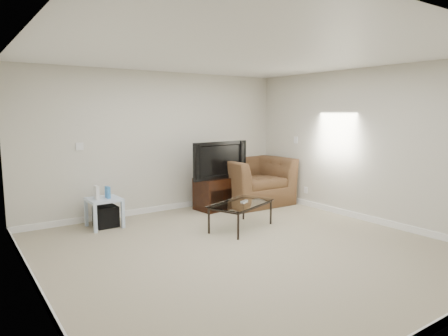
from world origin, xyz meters
TOP-DOWN VIEW (x-y plane):
  - floor at (0.00, 0.00)m, footprint 5.00×5.00m
  - ceiling at (0.00, 0.00)m, footprint 5.00×5.00m
  - wall_back at (0.00, 2.50)m, footprint 5.00×0.02m
  - wall_left at (-2.50, 0.00)m, footprint 0.02×5.00m
  - wall_right at (2.50, 0.00)m, footprint 0.02×5.00m
  - plate_back at (-1.40, 2.49)m, footprint 0.12×0.02m
  - plate_right_switch at (2.49, 1.60)m, footprint 0.02×0.09m
  - plate_right_outlet at (2.49, 1.30)m, footprint 0.02×0.08m
  - tv_stand at (0.90, 2.05)m, footprint 0.76×0.56m
  - dvd_player at (0.90, 2.01)m, footprint 0.41×0.31m
  - television at (0.90, 2.02)m, footprint 1.11×0.30m
  - side_table at (-1.19, 2.05)m, footprint 0.49×0.49m
  - subwoofer at (-1.16, 2.07)m, footprint 0.33×0.33m
  - game_console at (-1.30, 2.03)m, footprint 0.05×0.15m
  - game_case at (-1.13, 2.03)m, footprint 0.05×0.13m
  - recliner at (1.76, 2.05)m, footprint 1.41×0.94m
  - coffee_table at (0.52, 0.76)m, footprint 1.18×0.92m
  - remote at (0.60, 0.79)m, footprint 0.17×0.11m

SIDE VIEW (x-z plane):
  - floor at x=0.00m, z-range 0.00..0.00m
  - subwoofer at x=-1.16m, z-range 0.00..0.33m
  - coffee_table at x=0.52m, z-range 0.00..0.41m
  - side_table at x=-1.19m, z-range 0.00..0.46m
  - tv_stand at x=0.90m, z-range 0.00..0.59m
  - plate_right_outlet at x=2.49m, z-range 0.24..0.36m
  - remote at x=0.60m, z-range 0.41..0.43m
  - dvd_player at x=0.90m, z-range 0.47..0.52m
  - game_case at x=-1.13m, z-range 0.46..0.64m
  - game_console at x=-1.30m, z-range 0.46..0.67m
  - recliner at x=1.76m, z-range 0.00..1.21m
  - television at x=0.90m, z-range 0.59..1.27m
  - wall_back at x=0.00m, z-range 0.00..2.50m
  - wall_left at x=-2.50m, z-range 0.00..2.50m
  - wall_right at x=2.50m, z-range 0.00..2.50m
  - plate_back at x=-1.40m, z-range 1.19..1.31m
  - plate_right_switch at x=2.49m, z-range 1.19..1.31m
  - ceiling at x=0.00m, z-range 2.50..2.50m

